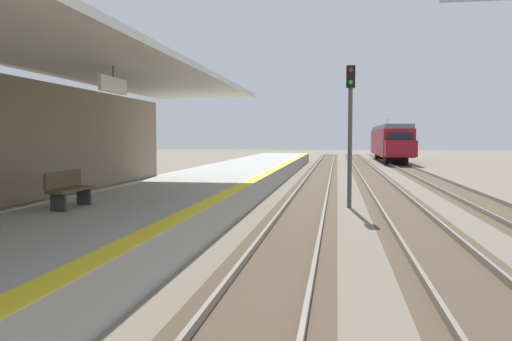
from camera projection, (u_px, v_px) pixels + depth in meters
The scene contains 7 objects.
station_platform at pixel (163, 204), 16.48m from camera, with size 5.00×80.00×0.91m.
track_pair_nearest_platform at pixel (307, 203), 19.76m from camera, with size 2.34×120.00×0.16m.
track_pair_middle at pixel (397, 205), 19.23m from camera, with size 2.34×120.00×0.16m.
track_pair_far_side at pixel (493, 207), 18.69m from camera, with size 2.34×120.00×0.16m.
approaching_train at pixel (390, 141), 55.44m from camera, with size 2.93×19.60×4.76m.
rail_signal_post at pixel (350, 121), 18.74m from camera, with size 0.32×0.34×5.20m.
platform_bench at pixel (69, 188), 12.23m from camera, with size 0.45×1.60×0.88m.
Camera 1 is at (3.04, 0.30, 2.58)m, focal length 35.93 mm.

